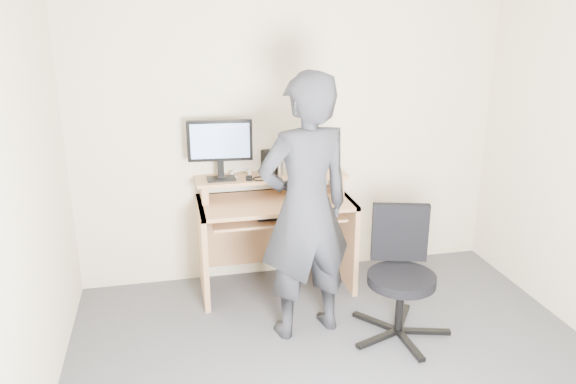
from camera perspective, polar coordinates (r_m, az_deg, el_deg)
name	(u,v)px	position (r m, az deg, el deg)	size (l,w,h in m)	color
back_wall	(292,129)	(4.57, 0.41, 6.46)	(3.50, 0.02, 2.50)	beige
desk	(274,221)	(4.52, -1.46, -2.98)	(1.20, 0.60, 0.91)	tan
monitor	(220,144)	(4.32, -6.93, 4.82)	(0.50, 0.14, 0.47)	black
external_drive	(268,163)	(4.45, -2.01, 2.94)	(0.07, 0.13, 0.20)	black
travel_mug	(281,163)	(4.45, -0.70, 2.94)	(0.09, 0.09, 0.20)	silver
smartphone	(317,173)	(4.51, 2.98, 1.89)	(0.07, 0.13, 0.01)	black
charger	(249,178)	(4.35, -3.97, 1.40)	(0.04, 0.04, 0.04)	black
headphones	(240,174)	(4.50, -4.85, 1.86)	(0.16, 0.16, 0.02)	silver
keyboard	(286,214)	(4.34, -0.22, -2.25)	(0.46, 0.18, 0.03)	black
mouse	(324,199)	(4.36, 3.67, -0.72)	(0.10, 0.06, 0.04)	black
office_chair	(401,269)	(3.96, 11.37, -7.64)	(0.70, 0.68, 0.88)	black
person	(305,209)	(3.72, 1.78, -1.75)	(0.67, 0.44, 1.83)	black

